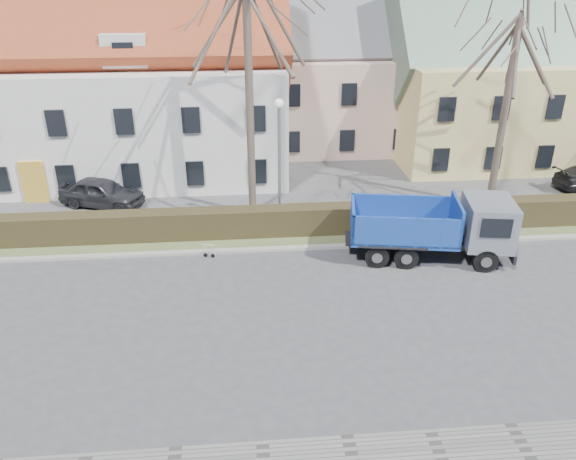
{
  "coord_description": "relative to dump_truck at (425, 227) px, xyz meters",
  "views": [
    {
      "loc": [
        -2.51,
        -16.7,
        11.37
      ],
      "look_at": [
        -0.73,
        3.25,
        1.6
      ],
      "focal_mm": 35.0,
      "sensor_mm": 36.0,
      "label": 1
    }
  ],
  "objects": [
    {
      "name": "streetlight",
      "position": [
        -5.72,
        3.52,
        1.66
      ],
      "size": [
        0.47,
        0.47,
        6.05
      ],
      "primitive_type": null,
      "color": "gray",
      "rests_on": "ground"
    },
    {
      "name": "ground",
      "position": [
        -4.93,
        -3.48,
        -1.37
      ],
      "size": [
        120.0,
        120.0,
        0.0
      ],
      "primitive_type": "plane",
      "color": "#414043"
    },
    {
      "name": "grass_strip",
      "position": [
        -4.93,
        2.72,
        -1.32
      ],
      "size": [
        80.0,
        3.0,
        0.1
      ],
      "primitive_type": "cube",
      "color": "#535F35",
      "rests_on": "ground"
    },
    {
      "name": "cart_frame",
      "position": [
        -9.11,
        0.78,
        -1.02
      ],
      "size": [
        0.83,
        0.6,
        0.68
      ],
      "primitive_type": null,
      "rotation": [
        0.0,
        0.0,
        -0.26
      ],
      "color": "silver",
      "rests_on": "ground"
    },
    {
      "name": "dump_truck",
      "position": [
        0.0,
        0.0,
        0.0
      ],
      "size": [
        7.16,
        3.66,
        2.73
      ],
      "primitive_type": null,
      "rotation": [
        0.0,
        0.0,
        -0.17
      ],
      "color": "navy",
      "rests_on": "ground"
    },
    {
      "name": "building_white",
      "position": [
        -17.93,
        12.52,
        3.38
      ],
      "size": [
        26.8,
        10.8,
        9.5
      ],
      "primitive_type": null,
      "color": "silver",
      "rests_on": "ground"
    },
    {
      "name": "building_yellow",
      "position": [
        11.07,
        13.52,
        2.88
      ],
      "size": [
        18.8,
        10.8,
        8.5
      ],
      "primitive_type": null,
      "color": "#D3C174",
      "rests_on": "ground"
    },
    {
      "name": "hedge",
      "position": [
        -4.93,
        2.52,
        -0.72
      ],
      "size": [
        60.0,
        0.9,
        1.3
      ],
      "primitive_type": "cube",
      "color": "#2D2616",
      "rests_on": "ground"
    },
    {
      "name": "building_pink",
      "position": [
        -0.93,
        16.52,
        2.63
      ],
      "size": [
        10.8,
        8.8,
        8.0
      ],
      "primitive_type": null,
      "color": "#CDA691",
      "rests_on": "ground"
    },
    {
      "name": "tree_1",
      "position": [
        -6.93,
        5.02,
        4.96
      ],
      "size": [
        9.2,
        9.2,
        12.65
      ],
      "primitive_type": null,
      "color": "#4F4036",
      "rests_on": "ground"
    },
    {
      "name": "parked_car_a",
      "position": [
        -14.45,
        6.69,
        -0.64
      ],
      "size": [
        4.58,
        3.02,
        1.45
      ],
      "primitive_type": "imported",
      "rotation": [
        0.0,
        0.0,
        1.23
      ],
      "color": "#25252A",
      "rests_on": "ground"
    },
    {
      "name": "curb_far",
      "position": [
        -4.93,
        1.12,
        -1.31
      ],
      "size": [
        80.0,
        0.3,
        0.12
      ],
      "primitive_type": "cube",
      "color": "gray",
      "rests_on": "ground"
    },
    {
      "name": "tree_2",
      "position": [
        5.07,
        5.02,
        4.13
      ],
      "size": [
        8.0,
        8.0,
        11.0
      ],
      "primitive_type": null,
      "color": "#4F4036",
      "rests_on": "ground"
    }
  ]
}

